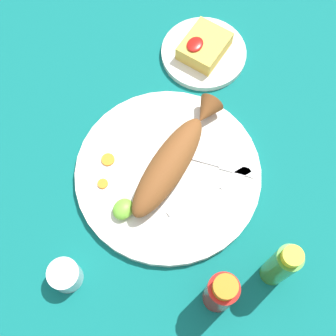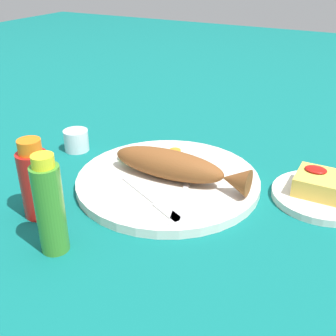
# 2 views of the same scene
# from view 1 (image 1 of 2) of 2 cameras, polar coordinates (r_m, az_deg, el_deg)

# --- Properties ---
(ground_plane) EXTENTS (4.00, 4.00, 0.00)m
(ground_plane) POSITION_cam_1_polar(r_m,az_deg,el_deg) (0.93, 0.00, -0.88)
(ground_plane) COLOR #0C605B
(main_plate) EXTENTS (0.37, 0.37, 0.02)m
(main_plate) POSITION_cam_1_polar(r_m,az_deg,el_deg) (0.92, 0.00, -0.67)
(main_plate) COLOR silver
(main_plate) RESTS_ON ground_plane
(fried_fish) EXTENTS (0.28, 0.07, 0.06)m
(fried_fish) POSITION_cam_1_polar(r_m,az_deg,el_deg) (0.90, 0.61, 1.15)
(fried_fish) COLOR brown
(fried_fish) RESTS_ON main_plate
(fork_near) EXTENTS (0.06, 0.18, 0.00)m
(fork_near) POSITION_cam_1_polar(r_m,az_deg,el_deg) (0.93, 5.79, 0.55)
(fork_near) COLOR silver
(fork_near) RESTS_ON main_plate
(fork_far) EXTENTS (0.17, 0.10, 0.00)m
(fork_far) POSITION_cam_1_polar(r_m,az_deg,el_deg) (0.91, 5.76, -2.43)
(fork_far) COLOR silver
(fork_far) RESTS_ON main_plate
(carrot_slice_near) EXTENTS (0.03, 0.03, 0.00)m
(carrot_slice_near) POSITION_cam_1_polar(r_m,az_deg,el_deg) (0.93, -7.33, 1.03)
(carrot_slice_near) COLOR orange
(carrot_slice_near) RESTS_ON main_plate
(carrot_slice_mid) EXTENTS (0.02, 0.02, 0.00)m
(carrot_slice_mid) POSITION_cam_1_polar(r_m,az_deg,el_deg) (0.91, -7.96, -1.91)
(carrot_slice_mid) COLOR orange
(carrot_slice_mid) RESTS_ON main_plate
(lime_wedge_main) EXTENTS (0.04, 0.04, 0.02)m
(lime_wedge_main) POSITION_cam_1_polar(r_m,az_deg,el_deg) (0.88, -5.50, -5.01)
(lime_wedge_main) COLOR #6BB233
(lime_wedge_main) RESTS_ON main_plate
(hot_sauce_bottle_red) EXTENTS (0.05, 0.05, 0.15)m
(hot_sauce_bottle_red) POSITION_cam_1_polar(r_m,az_deg,el_deg) (0.81, 6.45, -14.87)
(hot_sauce_bottle_red) COLOR #B21914
(hot_sauce_bottle_red) RESTS_ON ground_plane
(hot_sauce_bottle_green) EXTENTS (0.04, 0.04, 0.16)m
(hot_sauce_bottle_green) POSITION_cam_1_polar(r_m,az_deg,el_deg) (0.83, 13.61, -11.48)
(hot_sauce_bottle_green) COLOR #3D8428
(hot_sauce_bottle_green) RESTS_ON ground_plane
(salt_cup) EXTENTS (0.06, 0.06, 0.05)m
(salt_cup) POSITION_cam_1_polar(r_m,az_deg,el_deg) (0.88, -12.37, -12.70)
(salt_cup) COLOR silver
(salt_cup) RESTS_ON ground_plane
(side_plate_fries) EXTENTS (0.19, 0.19, 0.01)m
(side_plate_fries) POSITION_cam_1_polar(r_m,az_deg,el_deg) (1.07, 4.36, 13.78)
(side_plate_fries) COLOR silver
(side_plate_fries) RESTS_ON ground_plane
(fries_pile) EXTENTS (0.10, 0.08, 0.04)m
(fries_pile) POSITION_cam_1_polar(r_m,az_deg,el_deg) (1.05, 4.43, 14.59)
(fries_pile) COLOR gold
(fries_pile) RESTS_ON side_plate_fries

